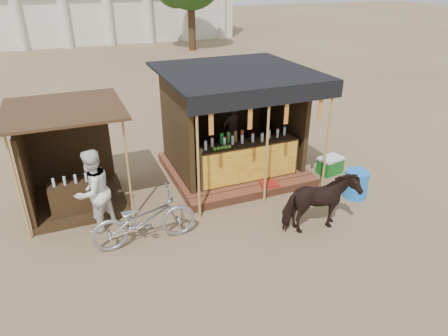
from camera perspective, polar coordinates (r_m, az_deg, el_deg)
The scene contains 9 objects.
ground at distance 7.95m, azimuth 4.48°, elevation -11.89°, with size 120.00×120.00×0.00m, color #846B4C.
main_stall at distance 10.47m, azimuth 1.41°, elevation 4.47°, with size 3.60×3.61×2.78m.
secondary_stall at distance 9.67m, azimuth -21.56°, elevation -0.52°, with size 2.40×2.40×2.38m.
cow at distance 8.41m, azimuth 13.54°, elevation -4.99°, with size 0.70×1.53×1.29m, color black.
motorbike at distance 8.04m, azimuth -11.33°, elevation -7.19°, with size 0.72×2.07×1.09m, color #9C9DA4.
bystander at distance 8.54m, azimuth -18.18°, elevation -3.18°, with size 0.87×0.68×1.79m, color white.
blue_barrel at distance 10.08m, azimuth 18.31°, elevation -2.18°, with size 0.57×0.57×0.67m, color blue.
red_crate at distance 9.90m, azimuth 6.45°, elevation -2.76°, with size 0.42×0.36×0.27m, color maroon.
cooler at distance 11.11m, azimuth 14.93°, elevation 0.39°, with size 0.72×0.57×0.46m.
Camera 1 is at (-2.94, -5.55, 4.88)m, focal length 32.00 mm.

